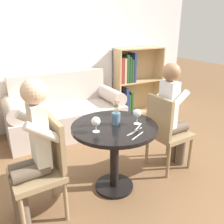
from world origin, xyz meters
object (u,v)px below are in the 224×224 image
object	(u,v)px
chair_right	(166,130)
person_right	(172,115)
wine_glass_left	(96,122)
flower_vase	(116,115)
person_left	(31,150)
chair_left	(44,165)
bookshelf_right	(132,82)
couch	(66,114)
wine_glass_right	(137,114)

from	to	relation	value
chair_right	person_right	world-z (taller)	person_right
wine_glass_left	flower_vase	xyz separation A→B (m)	(0.24, 0.06, -0.00)
chair_right	person_left	distance (m)	1.49
chair_right	chair_left	bearing A→B (deg)	88.83
person_left	wine_glass_left	distance (m)	0.59
chair_right	bookshelf_right	bearing A→B (deg)	-25.13
couch	person_right	world-z (taller)	person_right
bookshelf_right	chair_right	distance (m)	1.92
bookshelf_right	chair_left	bearing A→B (deg)	-138.44
person_right	wine_glass_right	world-z (taller)	person_right
chair_right	wine_glass_left	distance (m)	0.97
chair_right	flower_vase	bearing A→B (deg)	88.97
wine_glass_left	couch	bearing A→B (deg)	82.36
person_left	wine_glass_left	xyz separation A→B (m)	(0.57, -0.02, 0.14)
couch	wine_glass_right	distance (m)	1.73
wine_glass_right	wine_glass_left	bearing A→B (deg)	176.38
chair_left	flower_vase	world-z (taller)	flower_vase
person_left	chair_left	bearing A→B (deg)	91.96
bookshelf_right	person_right	world-z (taller)	person_right
bookshelf_right	wine_glass_right	bearing A→B (deg)	-121.83
chair_right	person_left	world-z (taller)	person_left
person_right	wine_glass_left	size ratio (longest dim) A/B	8.72
flower_vase	couch	bearing A→B (deg)	90.92
couch	person_right	xyz separation A→B (m)	(0.79, -1.51, 0.35)
person_right	chair_right	bearing A→B (deg)	92.59
person_left	person_right	world-z (taller)	same
chair_left	person_right	world-z (taller)	person_right
wine_glass_right	couch	bearing A→B (deg)	97.22
chair_right	flower_vase	xyz separation A→B (m)	(-0.67, -0.03, 0.32)
chair_left	wine_glass_left	bearing A→B (deg)	83.65
wine_glass_right	flower_vase	distance (m)	0.20
bookshelf_right	chair_right	world-z (taller)	bookshelf_right
couch	flower_vase	size ratio (longest dim) A/B	6.75
bookshelf_right	chair_right	size ratio (longest dim) A/B	1.36
bookshelf_right	couch	bearing A→B (deg)	-169.10
flower_vase	person_right	bearing A→B (deg)	3.27
chair_left	person_right	xyz separation A→B (m)	(1.48, 0.08, 0.17)
chair_right	flower_vase	distance (m)	0.74
chair_right	person_right	bearing A→B (deg)	-87.41
chair_left	chair_right	distance (m)	1.40
person_right	wine_glass_right	size ratio (longest dim) A/B	8.23
bookshelf_right	flower_vase	size ratio (longest dim) A/B	4.75
chair_left	wine_glass_right	size ratio (longest dim) A/B	5.91
chair_left	wine_glass_left	distance (m)	0.58
person_left	wine_glass_right	size ratio (longest dim) A/B	8.22
couch	wine_glass_left	xyz separation A→B (m)	(-0.22, -1.61, 0.50)
chair_left	bookshelf_right	bearing A→B (deg)	128.66
chair_right	wine_glass_right	distance (m)	0.60
person_right	wine_glass_right	bearing A→B (deg)	98.95
wine_glass_right	bookshelf_right	bearing A→B (deg)	58.17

